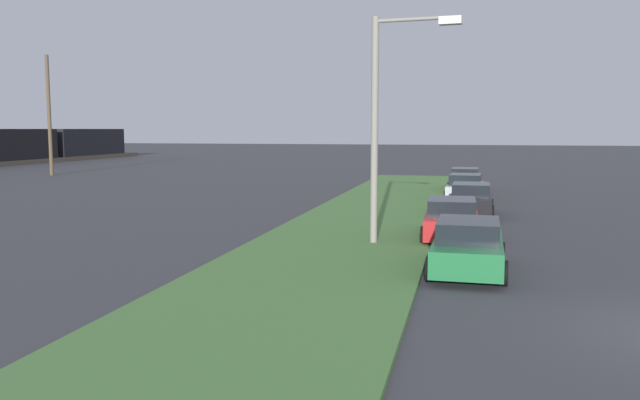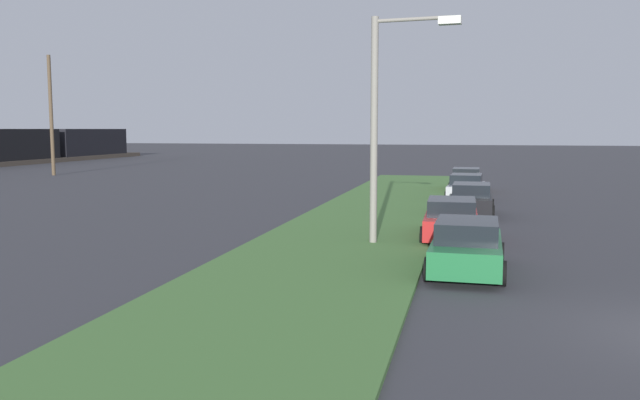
{
  "view_description": "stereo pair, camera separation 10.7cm",
  "coord_description": "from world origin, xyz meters",
  "px_view_note": "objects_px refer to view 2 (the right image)",
  "views": [
    {
      "loc": [
        -12.99,
        4.31,
        3.89
      ],
      "look_at": [
        11.59,
        9.94,
        1.12
      ],
      "focal_mm": 36.31,
      "sensor_mm": 36.0,
      "label": 1
    },
    {
      "loc": [
        -12.97,
        4.21,
        3.89
      ],
      "look_at": [
        11.59,
        9.94,
        1.12
      ],
      "focal_mm": 36.31,
      "sensor_mm": 36.0,
      "label": 2
    }
  ],
  "objects_px": {
    "parked_car_silver": "(466,188)",
    "parked_car_orange": "(466,180)",
    "parked_car_green": "(467,247)",
    "distant_utility_pole": "(51,116)",
    "parked_car_red": "(451,220)",
    "streetlight": "(385,114)",
    "parked_car_black": "(471,200)"
  },
  "relations": [
    {
      "from": "parked_car_silver",
      "to": "parked_car_orange",
      "type": "distance_m",
      "value": 5.61
    },
    {
      "from": "parked_car_green",
      "to": "parked_car_silver",
      "type": "xyz_separation_m",
      "value": [
        18.08,
        0.16,
        0.0
      ]
    },
    {
      "from": "parked_car_silver",
      "to": "parked_car_orange",
      "type": "xyz_separation_m",
      "value": [
        5.61,
        0.06,
        0.0
      ]
    },
    {
      "from": "parked_car_green",
      "to": "distant_utility_pole",
      "type": "bearing_deg",
      "value": 49.97
    },
    {
      "from": "parked_car_orange",
      "to": "parked_car_red",
      "type": "bearing_deg",
      "value": 179.51
    },
    {
      "from": "parked_car_red",
      "to": "parked_car_orange",
      "type": "relative_size",
      "value": 1.0
    },
    {
      "from": "parked_car_green",
      "to": "streetlight",
      "type": "xyz_separation_m",
      "value": [
        3.48,
        2.73,
        3.67
      ]
    },
    {
      "from": "parked_car_black",
      "to": "parked_car_orange",
      "type": "height_order",
      "value": "same"
    },
    {
      "from": "parked_car_green",
      "to": "parked_car_red",
      "type": "height_order",
      "value": "same"
    },
    {
      "from": "parked_car_black",
      "to": "parked_car_silver",
      "type": "xyz_separation_m",
      "value": [
        6.07,
        0.27,
        0.0
      ]
    },
    {
      "from": "parked_car_green",
      "to": "streetlight",
      "type": "height_order",
      "value": "streetlight"
    },
    {
      "from": "parked_car_orange",
      "to": "streetlight",
      "type": "distance_m",
      "value": 20.7
    },
    {
      "from": "parked_car_black",
      "to": "parked_car_silver",
      "type": "bearing_deg",
      "value": 3.69
    },
    {
      "from": "parked_car_red",
      "to": "parked_car_orange",
      "type": "bearing_deg",
      "value": -2.2
    },
    {
      "from": "parked_car_red",
      "to": "parked_car_silver",
      "type": "bearing_deg",
      "value": -2.94
    },
    {
      "from": "parked_car_green",
      "to": "parked_car_silver",
      "type": "bearing_deg",
      "value": 1.92
    },
    {
      "from": "streetlight",
      "to": "parked_car_silver",
      "type": "bearing_deg",
      "value": -9.97
    },
    {
      "from": "parked_car_red",
      "to": "parked_car_silver",
      "type": "xyz_separation_m",
      "value": [
        12.79,
        -0.41,
        0.0
      ]
    },
    {
      "from": "parked_car_orange",
      "to": "parked_car_green",
      "type": "bearing_deg",
      "value": -178.86
    },
    {
      "from": "parked_car_red",
      "to": "streetlight",
      "type": "relative_size",
      "value": 0.58
    },
    {
      "from": "parked_car_green",
      "to": "parked_car_orange",
      "type": "distance_m",
      "value": 23.69
    },
    {
      "from": "parked_car_black",
      "to": "streetlight",
      "type": "bearing_deg",
      "value": 162.75
    },
    {
      "from": "distant_utility_pole",
      "to": "parked_car_red",
      "type": "bearing_deg",
      "value": -126.53
    },
    {
      "from": "parked_car_green",
      "to": "parked_car_red",
      "type": "xyz_separation_m",
      "value": [
        5.29,
        0.57,
        0.0
      ]
    },
    {
      "from": "parked_car_silver",
      "to": "streetlight",
      "type": "height_order",
      "value": "streetlight"
    },
    {
      "from": "distant_utility_pole",
      "to": "parked_car_black",
      "type": "bearing_deg",
      "value": -117.96
    },
    {
      "from": "parked_car_silver",
      "to": "distant_utility_pole",
      "type": "height_order",
      "value": "distant_utility_pole"
    },
    {
      "from": "parked_car_orange",
      "to": "streetlight",
      "type": "height_order",
      "value": "streetlight"
    },
    {
      "from": "parked_car_orange",
      "to": "distant_utility_pole",
      "type": "distance_m",
      "value": 34.95
    },
    {
      "from": "parked_car_red",
      "to": "streetlight",
      "type": "height_order",
      "value": "streetlight"
    },
    {
      "from": "parked_car_green",
      "to": "parked_car_silver",
      "type": "distance_m",
      "value": 18.08
    },
    {
      "from": "parked_car_black",
      "to": "parked_car_orange",
      "type": "bearing_deg",
      "value": 2.76
    }
  ]
}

